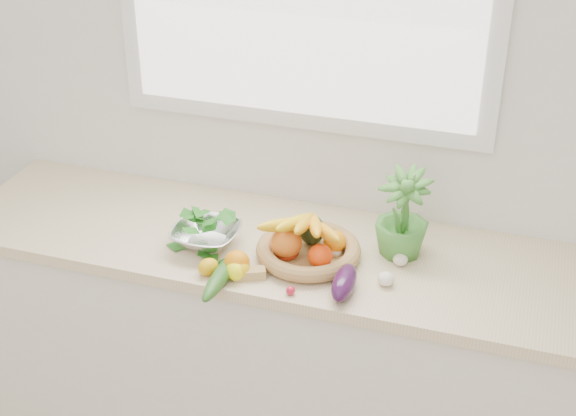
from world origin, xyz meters
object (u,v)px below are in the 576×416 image
(apple, at_px, (287,247))
(cucumber, at_px, (221,276))
(fruit_basket, at_px, (307,244))
(potted_herb, at_px, (403,215))
(colander_with_spinach, at_px, (206,231))
(eggplant, at_px, (344,282))

(apple, xyz_separation_m, cucumber, (-0.15, -0.19, -0.02))
(cucumber, relative_size, fruit_basket, 0.79)
(potted_herb, bearing_deg, colander_with_spinach, -165.54)
(apple, xyz_separation_m, fruit_basket, (0.06, 0.03, 0.01))
(apple, relative_size, fruit_basket, 0.25)
(apple, relative_size, colander_with_spinach, 0.40)
(cucumber, relative_size, colander_with_spinach, 1.24)
(apple, height_order, fruit_basket, fruit_basket)
(colander_with_spinach, bearing_deg, fruit_basket, 6.30)
(potted_herb, bearing_deg, cucumber, -145.10)
(fruit_basket, distance_m, colander_with_spinach, 0.34)
(eggplant, xyz_separation_m, cucumber, (-0.37, -0.07, -0.01))
(cucumber, bearing_deg, apple, 51.90)
(cucumber, distance_m, potted_herb, 0.61)
(cucumber, height_order, potted_herb, potted_herb)
(eggplant, distance_m, potted_herb, 0.31)
(eggplant, distance_m, colander_with_spinach, 0.51)
(cucumber, bearing_deg, potted_herb, 34.90)
(fruit_basket, height_order, colander_with_spinach, fruit_basket)
(colander_with_spinach, bearing_deg, potted_herb, 14.46)
(cucumber, height_order, fruit_basket, fruit_basket)
(potted_herb, distance_m, fruit_basket, 0.32)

